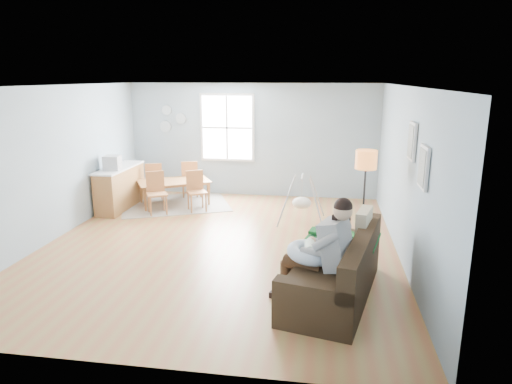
% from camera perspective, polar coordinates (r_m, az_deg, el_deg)
% --- Properties ---
extents(room, '(8.40, 9.40, 3.90)m').
position_cam_1_polar(room, '(7.52, -4.86, 10.98)').
color(room, '#AF673E').
extents(window, '(1.32, 0.08, 1.62)m').
position_cam_1_polar(window, '(11.08, -3.62, 8.03)').
color(window, silver).
rests_on(window, room).
extents(pictures, '(0.05, 1.34, 0.74)m').
position_cam_1_polar(pictures, '(6.45, 19.52, 4.57)').
color(pictures, silver).
rests_on(pictures, room).
extents(wall_plates, '(0.67, 0.02, 0.66)m').
position_cam_1_polar(wall_plates, '(11.45, -10.59, 8.92)').
color(wall_plates, '#A4B7C5').
rests_on(wall_plates, room).
extents(sofa, '(1.40, 2.33, 0.88)m').
position_cam_1_polar(sofa, '(6.20, 10.12, -10.09)').
color(sofa, black).
rests_on(sofa, room).
extents(green_throw, '(1.15, 1.01, 0.04)m').
position_cam_1_polar(green_throw, '(6.78, 10.77, -5.70)').
color(green_throw, '#166129').
rests_on(green_throw, sofa).
extents(beige_pillow, '(0.27, 0.55, 0.53)m').
position_cam_1_polar(beige_pillow, '(6.51, 13.29, -4.40)').
color(beige_pillow, beige).
rests_on(beige_pillow, sofa).
extents(father, '(1.10, 0.74, 1.45)m').
position_cam_1_polar(father, '(5.77, 8.36, -6.97)').
color(father, gray).
rests_on(father, sofa).
extents(nursing_pillow, '(0.75, 0.74, 0.24)m').
position_cam_1_polar(nursing_pillow, '(5.83, 6.72, -7.54)').
color(nursing_pillow, silver).
rests_on(nursing_pillow, father).
extents(infant, '(0.14, 0.38, 0.14)m').
position_cam_1_polar(infant, '(5.84, 6.78, -6.68)').
color(infant, silver).
rests_on(infant, nursing_pillow).
extents(toddler, '(0.59, 0.38, 0.88)m').
position_cam_1_polar(toddler, '(6.24, 9.95, -5.62)').
color(toddler, silver).
rests_on(toddler, sofa).
extents(floor_lamp, '(0.34, 0.34, 1.70)m').
position_cam_1_polar(floor_lamp, '(7.56, 13.55, 2.89)').
color(floor_lamp, black).
rests_on(floor_lamp, room).
extents(storage_cube, '(0.53, 0.49, 0.50)m').
position_cam_1_polar(storage_cube, '(5.53, 8.92, -13.92)').
color(storage_cube, silver).
rests_on(storage_cube, room).
extents(rug, '(2.85, 2.56, 0.01)m').
position_cam_1_polar(rug, '(10.60, -10.05, -1.51)').
color(rug, gray).
rests_on(rug, room).
extents(dining_table, '(1.80, 1.54, 0.55)m').
position_cam_1_polar(dining_table, '(10.54, -10.12, -0.09)').
color(dining_table, '#955431').
rests_on(dining_table, rug).
extents(chair_sw, '(0.55, 0.55, 0.89)m').
position_cam_1_polar(chair_sw, '(9.90, -12.36, 0.24)').
color(chair_sw, '#A25F38').
rests_on(chair_sw, rug).
extents(chair_se, '(0.53, 0.53, 0.87)m').
position_cam_1_polar(chair_se, '(9.96, -7.52, 0.45)').
color(chair_se, '#A25F38').
rests_on(chair_se, rug).
extents(chair_nw, '(0.52, 0.52, 0.89)m').
position_cam_1_polar(chair_nw, '(11.02, -12.62, 1.62)').
color(chair_nw, '#A25F38').
rests_on(chair_nw, rug).
extents(chair_ne, '(0.51, 0.51, 0.89)m').
position_cam_1_polar(chair_ne, '(11.08, -8.28, 1.90)').
color(chair_ne, '#A25F38').
rests_on(chair_ne, rug).
extents(counter, '(0.50, 1.66, 0.92)m').
position_cam_1_polar(counter, '(10.51, -16.61, 0.57)').
color(counter, '#955431').
rests_on(counter, room).
extents(monitor, '(0.35, 0.34, 0.30)m').
position_cam_1_polar(monitor, '(10.11, -17.55, 3.51)').
color(monitor, '#A4A4A8').
rests_on(monitor, counter).
extents(baby_swing, '(0.92, 0.93, 0.94)m').
position_cam_1_polar(baby_swing, '(9.11, 5.74, -1.26)').
color(baby_swing, '#A4A4A8').
rests_on(baby_swing, room).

